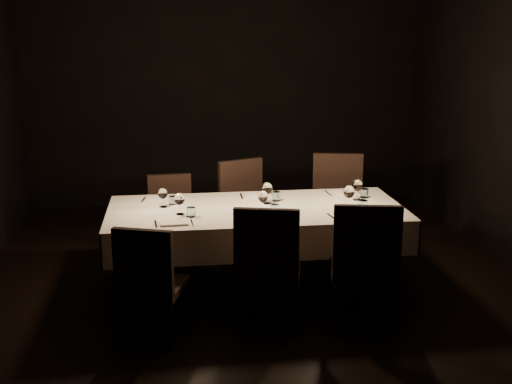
{
  "coord_description": "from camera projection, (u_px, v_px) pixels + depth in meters",
  "views": [
    {
      "loc": [
        -0.7,
        -5.24,
        2.26
      ],
      "look_at": [
        0.0,
        0.0,
        0.9
      ],
      "focal_mm": 45.0,
      "sensor_mm": 36.0,
      "label": 1
    }
  ],
  "objects": [
    {
      "name": "chair_near_center",
      "position": [
        268.0,
        262.0,
        4.82
      ],
      "size": [
        0.58,
        0.58,
        1.0
      ],
      "rotation": [
        0.0,
        0.0,
        2.9
      ],
      "color": "black",
      "rests_on": "ground"
    },
    {
      "name": "place_setting_far_left",
      "position": [
        164.0,
        197.0,
        5.58
      ],
      "size": [
        0.31,
        0.39,
        0.17
      ],
      "rotation": [
        0.0,
        0.0,
        -0.15
      ],
      "color": "silver",
      "rests_on": "dining_table"
    },
    {
      "name": "chair_far_center",
      "position": [
        246.0,
        206.0,
        6.35
      ],
      "size": [
        0.62,
        0.62,
        0.99
      ],
      "rotation": [
        0.0,
        0.0,
        0.38
      ],
      "color": "black",
      "rests_on": "ground"
    },
    {
      "name": "place_setting_near_center",
      "position": [
        265.0,
        206.0,
        5.27
      ],
      "size": [
        0.33,
        0.4,
        0.18
      ],
      "rotation": [
        0.0,
        0.0,
        0.07
      ],
      "color": "silver",
      "rests_on": "dining_table"
    },
    {
      "name": "chair_near_left",
      "position": [
        149.0,
        278.0,
        4.62
      ],
      "size": [
        0.56,
        0.56,
        0.91
      ],
      "rotation": [
        0.0,
        0.0,
        2.8
      ],
      "color": "black",
      "rests_on": "ground"
    },
    {
      "name": "chair_near_right",
      "position": [
        365.0,
        261.0,
        4.81
      ],
      "size": [
        0.58,
        0.58,
        1.03
      ],
      "rotation": [
        0.0,
        0.0,
        2.93
      ],
      "color": "black",
      "rests_on": "ground"
    },
    {
      "name": "place_setting_far_right",
      "position": [
        355.0,
        190.0,
        5.8
      ],
      "size": [
        0.34,
        0.41,
        0.19
      ],
      "rotation": [
        0.0,
        0.0,
        0.05
      ],
      "color": "silver",
      "rests_on": "dining_table"
    },
    {
      "name": "chair_far_left",
      "position": [
        171.0,
        215.0,
        6.23
      ],
      "size": [
        0.44,
        0.44,
        0.87
      ],
      "rotation": [
        0.0,
        0.0,
        0.05
      ],
      "color": "black",
      "rests_on": "ground"
    },
    {
      "name": "room",
      "position": [
        256.0,
        122.0,
        5.31
      ],
      "size": [
        5.01,
        6.01,
        3.01
      ],
      "color": "black",
      "rests_on": "ground"
    },
    {
      "name": "place_setting_near_left",
      "position": [
        181.0,
        209.0,
        5.18
      ],
      "size": [
        0.33,
        0.41,
        0.18
      ],
      "rotation": [
        0.0,
        0.0,
        0.07
      ],
      "color": "silver",
      "rests_on": "dining_table"
    },
    {
      "name": "dining_table",
      "position": [
        256.0,
        216.0,
        5.51
      ],
      "size": [
        2.52,
        1.12,
        0.76
      ],
      "color": "black",
      "rests_on": "ground"
    },
    {
      "name": "place_setting_near_right",
      "position": [
        353.0,
        202.0,
        5.36
      ],
      "size": [
        0.37,
        0.42,
        0.2
      ],
      "rotation": [
        0.0,
        0.0,
        0.13
      ],
      "color": "silver",
      "rests_on": "dining_table"
    },
    {
      "name": "chair_far_right",
      "position": [
        337.0,
        202.0,
        6.4
      ],
      "size": [
        0.59,
        0.59,
        1.04
      ],
      "rotation": [
        0.0,
        0.0,
        -0.22
      ],
      "color": "black",
      "rests_on": "ground"
    },
    {
      "name": "place_setting_far_center",
      "position": [
        266.0,
        193.0,
        5.7
      ],
      "size": [
        0.34,
        0.41,
        0.19
      ],
      "rotation": [
        0.0,
        0.0,
        -0.01
      ],
      "color": "silver",
      "rests_on": "dining_table"
    }
  ]
}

